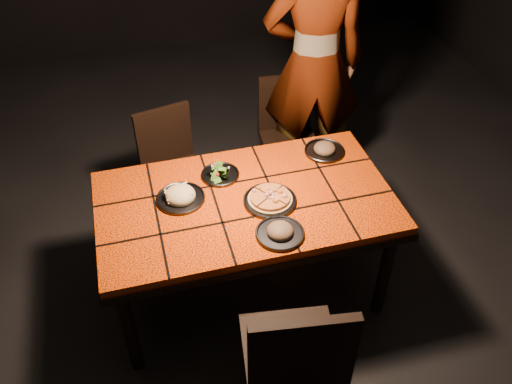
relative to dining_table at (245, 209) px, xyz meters
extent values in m
cube|color=black|center=(0.00, 0.00, -0.69)|extent=(6.00, 7.00, 0.04)
cube|color=#FF4B08|center=(0.00, 0.00, 0.05)|extent=(1.60, 0.90, 0.05)
cube|color=black|center=(0.00, 0.00, 0.01)|extent=(1.62, 0.92, 0.04)
cylinder|color=black|center=(-0.72, -0.37, -0.34)|extent=(0.07, 0.07, 0.66)
cylinder|color=black|center=(0.72, -0.37, -0.34)|extent=(0.07, 0.07, 0.66)
cylinder|color=black|center=(-0.72, 0.37, -0.34)|extent=(0.07, 0.07, 0.66)
cylinder|color=black|center=(0.72, 0.37, -0.34)|extent=(0.07, 0.07, 0.66)
cube|color=black|center=(0.01, -0.80, -0.19)|extent=(0.51, 0.51, 0.04)
cube|color=black|center=(-0.02, -1.00, 0.07)|extent=(0.45, 0.11, 0.49)
cylinder|color=black|center=(0.22, -0.65, -0.44)|extent=(0.04, 0.04, 0.46)
cylinder|color=black|center=(-0.14, -0.60, -0.44)|extent=(0.04, 0.04, 0.46)
cube|color=black|center=(-0.29, 0.72, -0.27)|extent=(0.45, 0.45, 0.04)
cube|color=black|center=(-0.33, 0.89, -0.04)|extent=(0.38, 0.12, 0.41)
cylinder|color=black|center=(-0.41, 0.54, -0.48)|extent=(0.03, 0.03, 0.39)
cylinder|color=black|center=(-0.11, 0.60, -0.48)|extent=(0.03, 0.03, 0.39)
cylinder|color=black|center=(-0.48, 0.84, -0.48)|extent=(0.03, 0.03, 0.39)
cylinder|color=black|center=(-0.18, 0.90, -0.48)|extent=(0.03, 0.03, 0.39)
cube|color=black|center=(0.55, 0.87, -0.26)|extent=(0.41, 0.41, 0.04)
cube|color=black|center=(0.56, 1.05, -0.02)|extent=(0.39, 0.06, 0.42)
cylinder|color=black|center=(0.38, 0.73, -0.47)|extent=(0.03, 0.03, 0.40)
cylinder|color=black|center=(0.70, 0.71, -0.47)|extent=(0.03, 0.03, 0.40)
cylinder|color=black|center=(0.40, 1.04, -0.47)|extent=(0.03, 0.03, 0.40)
cylinder|color=black|center=(0.72, 1.02, -0.47)|extent=(0.03, 0.03, 0.40)
imported|color=brown|center=(0.73, 0.98, 0.29)|extent=(0.78, 0.60, 1.92)
cylinder|color=#3B3B40|center=(0.12, -0.06, 0.08)|extent=(0.29, 0.29, 0.01)
torus|color=#3B3B40|center=(0.12, -0.06, 0.09)|extent=(0.29, 0.29, 0.01)
cylinder|color=tan|center=(0.12, -0.06, 0.10)|extent=(0.34, 0.34, 0.01)
cylinder|color=orange|center=(0.12, -0.06, 0.11)|extent=(0.30, 0.30, 0.02)
cylinder|color=#3B3B40|center=(-0.34, 0.09, 0.08)|extent=(0.26, 0.26, 0.01)
torus|color=#3B3B40|center=(-0.34, 0.09, 0.09)|extent=(0.26, 0.26, 0.01)
ellipsoid|color=beige|center=(-0.34, 0.09, 0.11)|extent=(0.16, 0.16, 0.09)
cylinder|color=#3B3B40|center=(-0.09, 0.23, 0.08)|extent=(0.22, 0.22, 0.01)
torus|color=#3B3B40|center=(-0.09, 0.23, 0.09)|extent=(0.22, 0.22, 0.01)
cylinder|color=#3B3B40|center=(0.10, -0.31, 0.08)|extent=(0.25, 0.25, 0.01)
torus|color=#3B3B40|center=(0.10, -0.31, 0.09)|extent=(0.25, 0.25, 0.01)
ellipsoid|color=brown|center=(0.10, -0.31, 0.11)|extent=(0.15, 0.15, 0.08)
cylinder|color=#3B3B40|center=(0.56, 0.28, 0.08)|extent=(0.24, 0.24, 0.01)
torus|color=#3B3B40|center=(0.56, 0.28, 0.09)|extent=(0.24, 0.24, 0.01)
ellipsoid|color=brown|center=(0.56, 0.28, 0.11)|extent=(0.14, 0.14, 0.08)
camera|label=1|loc=(-0.52, -2.13, 2.03)|focal=38.00mm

